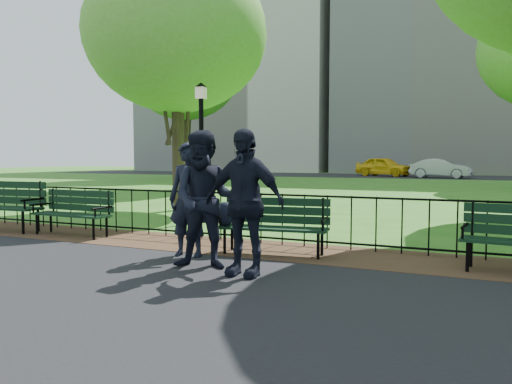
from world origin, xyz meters
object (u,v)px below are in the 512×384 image
at_px(park_bench_left_a, 75,208).
at_px(person_mid, 205,200).
at_px(tree_near_w, 176,34).
at_px(tree_mid_w, 180,43).
at_px(person_right, 244,202).
at_px(taxi, 384,166).
at_px(tree_far_w, 184,73).
at_px(park_bench_left_b, 3,200).
at_px(person_left, 189,199).
at_px(sedan_silver, 441,168).
at_px(park_bench_main, 257,218).
at_px(lamppost, 201,147).

relative_size(park_bench_left_a, person_mid, 0.91).
height_order(park_bench_left_a, tree_near_w, tree_near_w).
bearing_deg(park_bench_left_a, tree_mid_w, 116.19).
relative_size(park_bench_left_a, tree_near_w, 0.24).
bearing_deg(person_right, taxi, 99.17).
height_order(tree_far_w, person_right, tree_far_w).
bearing_deg(park_bench_left_b, tree_near_w, 73.13).
xyz_separation_m(tree_far_w, person_left, (14.71, -23.17, -6.39)).
relative_size(person_mid, sedan_silver, 0.44).
bearing_deg(sedan_silver, tree_far_w, 127.36).
bearing_deg(person_mid, park_bench_left_b, 150.38).
bearing_deg(person_mid, park_bench_left_a, 142.83).
xyz_separation_m(park_bench_main, park_bench_left_b, (-5.85, 0.14, 0.06)).
distance_m(park_bench_left_a, tree_mid_w, 15.46).
height_order(tree_near_w, taxi, tree_near_w).
bearing_deg(park_bench_left_b, lamppost, 38.60).
distance_m(park_bench_main, taxi, 33.77).
distance_m(person_mid, taxi, 34.97).
bearing_deg(person_right, tree_near_w, 131.19).
relative_size(person_mid, taxi, 0.41).
relative_size(person_mid, person_right, 1.00).
height_order(park_bench_left_b, taxi, taxi).
relative_size(park_bench_left_a, tree_mid_w, 0.17).
bearing_deg(park_bench_left_a, person_left, -13.30).
xyz_separation_m(tree_mid_w, tree_far_w, (-5.77, 9.47, 0.42)).
bearing_deg(tree_far_w, park_bench_left_b, -66.57).
height_order(park_bench_main, park_bench_left_a, park_bench_main).
xyz_separation_m(park_bench_left_b, tree_near_w, (1.12, 4.85, 4.33)).
height_order(person_left, taxi, person_left).
distance_m(tree_near_w, tree_mid_w, 9.74).
bearing_deg(lamppost, tree_near_w, 134.63).
relative_size(park_bench_left_a, park_bench_left_b, 0.85).
relative_size(park_bench_left_b, sedan_silver, 0.47).
bearing_deg(park_bench_left_a, park_bench_left_b, -175.55).
bearing_deg(person_mid, lamppost, 105.15).
xyz_separation_m(tree_far_w, sedan_silver, (16.12, 9.07, -6.56)).
distance_m(park_bench_left_a, tree_far_w, 26.05).
xyz_separation_m(park_bench_left_a, person_right, (4.41, -1.62, 0.40)).
bearing_deg(person_right, person_left, 151.35).
bearing_deg(tree_far_w, person_right, -56.24).
distance_m(park_bench_left_b, person_left, 5.05).
bearing_deg(person_mid, tree_mid_w, 107.89).
relative_size(lamppost, person_right, 1.73).
height_order(park_bench_left_b, person_right, person_right).
bearing_deg(park_bench_main, park_bench_left_a, 169.51).
xyz_separation_m(tree_near_w, taxi, (0.87, 28.56, -4.18)).
relative_size(park_bench_main, person_right, 0.96).
relative_size(tree_far_w, taxi, 2.31).
height_order(park_bench_left_b, person_left, person_left).
xyz_separation_m(park_bench_left_b, person_right, (6.29, -1.53, 0.31)).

